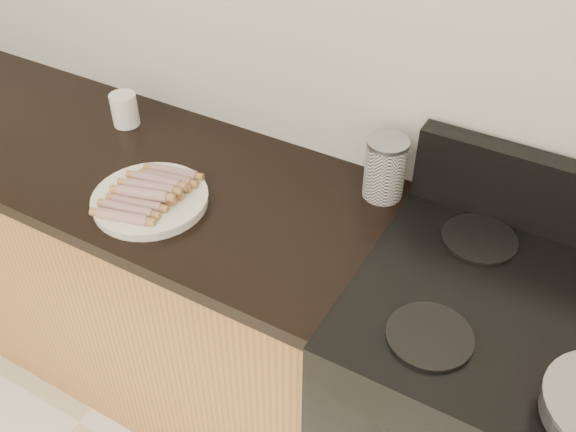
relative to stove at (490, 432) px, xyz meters
The scene contains 13 objects.
wall_back 1.19m from the stove, 157.38° to the left, with size 4.00×0.04×2.60m, color silver.
cabinet_base 1.48m from the stove, behind, with size 2.20×0.59×0.86m, color #AD7436.
counter_slab 1.54m from the stove, behind, with size 2.20×0.62×0.04m, color black.
stove is the anchor object (origin of this frame).
stove_panel 0.62m from the stove, 90.00° to the left, with size 0.76×0.06×0.20m, color black.
burner_near_left 0.52m from the stove, 135.00° to the right, with size 0.18×0.18×0.01m, color black.
burner_far_left 0.52m from the stove, 135.00° to the left, with size 0.18×0.18×0.01m, color black.
main_plate 1.06m from the stove, behind, with size 0.30×0.30×0.02m, color white.
side_plate 1.06m from the stove, behind, with size 0.26×0.26×0.02m, color white.
hotdog_pile 1.07m from the stove, behind, with size 0.13×0.27×0.05m.
plain_sausages 1.07m from the stove, behind, with size 0.14×0.03×0.02m.
canister 0.73m from the stove, 152.47° to the left, with size 0.11×0.11×0.17m.
mug 1.37m from the stove, behind, with size 0.08×0.08×0.10m, color white.
Camera 1 is at (0.78, 0.63, 1.95)m, focal length 40.00 mm.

